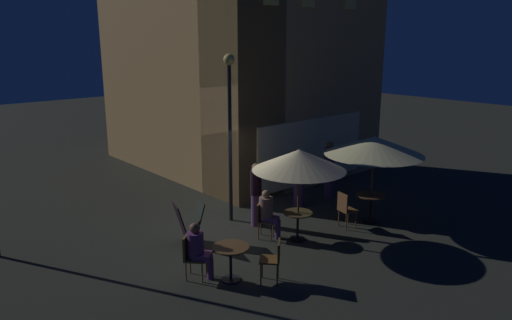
{
  "coord_description": "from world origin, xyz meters",
  "views": [
    {
      "loc": [
        -7.08,
        -9.22,
        4.87
      ],
      "look_at": [
        0.99,
        -0.03,
        1.77
      ],
      "focal_mm": 34.17,
      "sensor_mm": 36.0,
      "label": 1
    }
  ],
  "objects": [
    {
      "name": "ground_plane",
      "position": [
        0.0,
        0.0,
        0.0
      ],
      "size": [
        60.0,
        60.0,
        0.0
      ],
      "primitive_type": "plane",
      "color": "#292B24"
    },
    {
      "name": "cafe_building",
      "position": [
        3.49,
        4.09,
        4.06
      ],
      "size": [
        6.84,
        8.83,
        8.13
      ],
      "color": "tan",
      "rests_on": "ground"
    },
    {
      "name": "street_lamp_near_corner",
      "position": [
        0.67,
        0.63,
        2.93
      ],
      "size": [
        0.29,
        0.29,
        4.46
      ],
      "color": "black",
      "rests_on": "ground"
    },
    {
      "name": "menu_sandwich_board",
      "position": [
        -1.04,
        0.09,
        0.52
      ],
      "size": [
        0.82,
        0.74,
        1.02
      ],
      "rotation": [
        0.0,
        0.0,
        -0.32
      ],
      "color": "black",
      "rests_on": "ground"
    },
    {
      "name": "cafe_table_0",
      "position": [
        1.06,
        -1.51,
        0.52
      ],
      "size": [
        0.71,
        0.71,
        0.72
      ],
      "color": "black",
      "rests_on": "ground"
    },
    {
      "name": "cafe_table_1",
      "position": [
        3.41,
        -1.95,
        0.57
      ],
      "size": [
        0.77,
        0.77,
        0.77
      ],
      "color": "black",
      "rests_on": "ground"
    },
    {
      "name": "cafe_table_2",
      "position": [
        -1.45,
        -2.03,
        0.56
      ],
      "size": [
        0.76,
        0.76,
        0.75
      ],
      "color": "black",
      "rests_on": "ground"
    },
    {
      "name": "patio_umbrella_0",
      "position": [
        1.06,
        -1.51,
        2.03
      ],
      "size": [
        2.25,
        2.25,
        2.29
      ],
      "color": "black",
      "rests_on": "ground"
    },
    {
      "name": "patio_umbrella_1",
      "position": [
        3.41,
        -1.95,
        2.11
      ],
      "size": [
        2.59,
        2.59,
        2.36
      ],
      "color": "black",
      "rests_on": "ground"
    },
    {
      "name": "cafe_chair_0",
      "position": [
        0.52,
        -0.81,
        0.54
      ],
      "size": [
        0.55,
        0.55,
        0.9
      ],
      "rotation": [
        0.0,
        0.0,
        -0.91
      ],
      "color": "brown",
      "rests_on": "ground"
    },
    {
      "name": "cafe_chair_1",
      "position": [
        2.57,
        -1.75,
        0.57
      ],
      "size": [
        0.47,
        0.47,
        0.95
      ],
      "rotation": [
        0.0,
        0.0,
        -0.23
      ],
      "color": "brown",
      "rests_on": "ground"
    },
    {
      "name": "cafe_chair_2",
      "position": [
        -1.99,
        -1.4,
        0.55
      ],
      "size": [
        0.6,
        0.6,
        0.94
      ],
      "rotation": [
        0.0,
        0.0,
        -0.85
      ],
      "color": "brown",
      "rests_on": "ground"
    },
    {
      "name": "cafe_chair_3",
      "position": [
        -0.84,
        -2.67,
        0.56
      ],
      "size": [
        0.58,
        0.58,
        0.9
      ],
      "rotation": [
        0.0,
        0.0,
        2.33
      ],
      "color": "#573A19",
      "rests_on": "ground"
    },
    {
      "name": "patron_seated_0",
      "position": [
        0.61,
        -0.92,
        0.7
      ],
      "size": [
        0.5,
        0.53,
        1.24
      ],
      "rotation": [
        0.0,
        0.0,
        -0.91
      ],
      "color": "#55366A",
      "rests_on": "ground"
    },
    {
      "name": "patron_seated_1",
      "position": [
        -1.89,
        -1.51,
        0.69
      ],
      "size": [
        0.51,
        0.53,
        1.22
      ],
      "rotation": [
        0.0,
        0.0,
        -0.85
      ],
      "color": "#633464",
      "rests_on": "ground"
    },
    {
      "name": "patron_standing_2",
      "position": [
        2.82,
        0.15,
        0.89
      ],
      "size": [
        0.36,
        0.36,
        1.76
      ],
      "rotation": [
        0.0,
        0.0,
        3.04
      ],
      "color": "#563461",
      "rests_on": "ground"
    },
    {
      "name": "patron_standing_3",
      "position": [
        4.18,
        0.17,
        0.9
      ],
      "size": [
        0.34,
        0.34,
        1.78
      ],
      "rotation": [
        0.0,
        0.0,
        5.98
      ],
      "color": "#583C6C",
      "rests_on": "ground"
    },
    {
      "name": "patron_standing_4",
      "position": [
        0.93,
        -0.1,
        0.87
      ],
      "size": [
        0.3,
        0.3,
        1.7
      ],
      "rotation": [
        0.0,
        0.0,
        4.56
      ],
      "color": "#5C3B64",
      "rests_on": "ground"
    }
  ]
}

